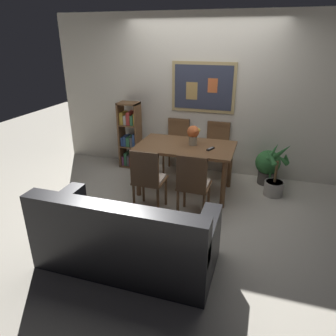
{
  "coord_description": "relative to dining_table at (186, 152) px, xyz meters",
  "views": [
    {
      "loc": [
        1.05,
        -3.85,
        2.23
      ],
      "look_at": [
        -0.07,
        -0.31,
        0.65
      ],
      "focal_mm": 33.31,
      "sensor_mm": 36.0,
      "label": 1
    }
  ],
  "objects": [
    {
      "name": "ground_plane",
      "position": [
        0.01,
        -0.38,
        -0.64
      ],
      "size": [
        12.0,
        12.0,
        0.0
      ],
      "primitive_type": "plane",
      "color": "beige"
    },
    {
      "name": "wall_back_with_painting",
      "position": [
        0.01,
        0.96,
        0.66
      ],
      "size": [
        5.2,
        0.14,
        2.6
      ],
      "color": "silver",
      "rests_on": "ground_plane"
    },
    {
      "name": "dining_table",
      "position": [
        0.0,
        0.0,
        0.0
      ],
      "size": [
        1.42,
        0.85,
        0.75
      ],
      "color": "brown",
      "rests_on": "ground_plane"
    },
    {
      "name": "dining_chair_far_left",
      "position": [
        -0.35,
        0.78,
        -0.11
      ],
      "size": [
        0.4,
        0.41,
        0.91
      ],
      "color": "brown",
      "rests_on": "ground_plane"
    },
    {
      "name": "dining_chair_far_right",
      "position": [
        0.34,
        0.77,
        -0.11
      ],
      "size": [
        0.4,
        0.41,
        0.91
      ],
      "color": "brown",
      "rests_on": "ground_plane"
    },
    {
      "name": "dining_chair_near_right",
      "position": [
        0.29,
        -0.74,
        -0.11
      ],
      "size": [
        0.4,
        0.41,
        0.91
      ],
      "color": "brown",
      "rests_on": "ground_plane"
    },
    {
      "name": "dining_chair_near_left",
      "position": [
        -0.32,
        -0.76,
        -0.11
      ],
      "size": [
        0.4,
        0.41,
        0.91
      ],
      "color": "brown",
      "rests_on": "ground_plane"
    },
    {
      "name": "leather_couch",
      "position": [
        -0.15,
        -1.83,
        -0.33
      ],
      "size": [
        1.8,
        0.84,
        0.84
      ],
      "color": "black",
      "rests_on": "ground_plane"
    },
    {
      "name": "bookshelf",
      "position": [
        -1.21,
        0.68,
        -0.08
      ],
      "size": [
        0.36,
        0.28,
        1.18
      ],
      "color": "brown",
      "rests_on": "ground_plane"
    },
    {
      "name": "potted_ivy",
      "position": [
        1.19,
        0.65,
        -0.33
      ],
      "size": [
        0.39,
        0.39,
        0.6
      ],
      "color": "#4C4742",
      "rests_on": "ground_plane"
    },
    {
      "name": "potted_palm",
      "position": [
        1.32,
        0.27,
        -0.36
      ],
      "size": [
        0.42,
        0.43,
        0.82
      ],
      "color": "#B2ADA3",
      "rests_on": "ground_plane"
    },
    {
      "name": "flower_vase",
      "position": [
        0.09,
        0.06,
        0.27
      ],
      "size": [
        0.19,
        0.18,
        0.29
      ],
      "color": "tan",
      "rests_on": "dining_table"
    },
    {
      "name": "tv_remote",
      "position": [
        0.38,
        -0.08,
        0.11
      ],
      "size": [
        0.1,
        0.16,
        0.02
      ],
      "color": "black",
      "rests_on": "dining_table"
    }
  ]
}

